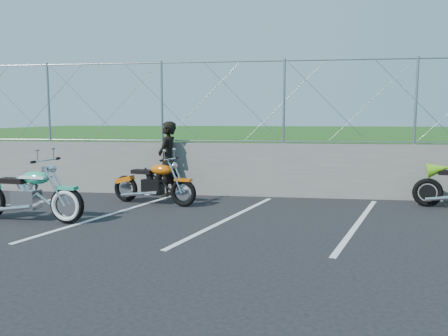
# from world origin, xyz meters

# --- Properties ---
(ground) EXTENTS (90.00, 90.00, 0.00)m
(ground) POSITION_xyz_m (0.00, 0.00, 0.00)
(ground) COLOR black
(ground) RESTS_ON ground
(retaining_wall) EXTENTS (30.00, 0.22, 1.30)m
(retaining_wall) POSITION_xyz_m (0.00, 3.50, 0.65)
(retaining_wall) COLOR slate
(retaining_wall) RESTS_ON ground
(grass_field) EXTENTS (30.00, 20.00, 1.30)m
(grass_field) POSITION_xyz_m (0.00, 13.50, 0.65)
(grass_field) COLOR #1A4612
(grass_field) RESTS_ON ground
(chain_link_fence) EXTENTS (28.00, 0.03, 2.00)m
(chain_link_fence) POSITION_xyz_m (0.00, 3.50, 2.30)
(chain_link_fence) COLOR gray
(chain_link_fence) RESTS_ON retaining_wall
(parking_lines) EXTENTS (18.29, 4.31, 0.01)m
(parking_lines) POSITION_xyz_m (1.20, 1.00, 0.00)
(parking_lines) COLOR silver
(parking_lines) RESTS_ON ground
(cruiser_turquoise) EXTENTS (2.35, 0.74, 1.17)m
(cruiser_turquoise) POSITION_xyz_m (-3.67, 0.30, 0.47)
(cruiser_turquoise) COLOR black
(cruiser_turquoise) RESTS_ON ground
(naked_orange) EXTENTS (2.04, 0.75, 1.04)m
(naked_orange) POSITION_xyz_m (-1.81, 2.14, 0.44)
(naked_orange) COLOR black
(naked_orange) RESTS_ON ground
(person_standing) EXTENTS (0.51, 0.71, 1.83)m
(person_standing) POSITION_xyz_m (-1.79, 3.20, 0.91)
(person_standing) COLOR black
(person_standing) RESTS_ON ground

